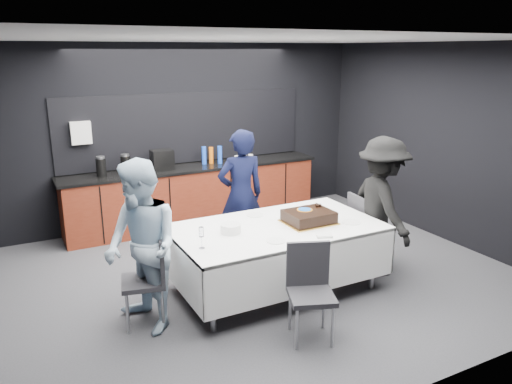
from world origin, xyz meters
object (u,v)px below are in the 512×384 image
(chair_near, at_px, (310,284))
(party_table, at_px, (276,237))
(person_center, at_px, (241,195))
(person_right, at_px, (382,207))
(plate_stack, at_px, (231,228))
(person_left, at_px, (142,247))
(champagne_flute, at_px, (201,233))
(chair_left, at_px, (151,273))
(chair_right, at_px, (364,224))
(cake_assembly, at_px, (309,217))

(chair_near, bearing_deg, party_table, 78.73)
(person_center, relative_size, person_right, 1.01)
(plate_stack, distance_m, person_left, 1.02)
(chair_near, bearing_deg, plate_stack, 109.27)
(party_table, relative_size, person_left, 1.35)
(champagne_flute, distance_m, person_right, 2.36)
(person_center, bearing_deg, person_right, 141.54)
(chair_left, distance_m, person_right, 2.87)
(chair_near, xyz_separation_m, person_center, (0.25, 2.01, 0.33))
(chair_left, height_order, chair_right, same)
(person_right, bearing_deg, chair_right, 13.96)
(champagne_flute, xyz_separation_m, person_left, (-0.57, 0.11, -0.08))
(chair_left, distance_m, person_center, 1.89)
(person_center, xyz_separation_m, person_left, (-1.62, -1.14, -0.01))
(champagne_flute, distance_m, person_center, 1.63)
(person_left, bearing_deg, party_table, 80.77)
(chair_left, height_order, person_center, person_center)
(party_table, relative_size, champagne_flute, 10.36)
(cake_assembly, bearing_deg, chair_right, 11.08)
(chair_near, distance_m, person_right, 1.79)
(champagne_flute, bearing_deg, person_right, 1.13)
(party_table, bearing_deg, chair_near, -101.27)
(chair_right, xyz_separation_m, person_left, (-2.92, -0.23, 0.32))
(chair_left, distance_m, person_left, 0.34)
(party_table, relative_size, person_center, 1.34)
(party_table, bearing_deg, champagne_flute, -167.35)
(party_table, relative_size, chair_left, 2.51)
(party_table, relative_size, plate_stack, 10.60)
(person_right, bearing_deg, cake_assembly, 95.37)
(chair_left, bearing_deg, plate_stack, 4.56)
(chair_right, xyz_separation_m, person_center, (-1.30, 0.91, 0.33))
(person_left, bearing_deg, cake_assembly, 77.78)
(champagne_flute, xyz_separation_m, chair_left, (-0.48, 0.19, -0.40))
(party_table, xyz_separation_m, plate_stack, (-0.55, 0.04, 0.19))
(person_right, bearing_deg, plate_stack, 94.85)
(party_table, height_order, cake_assembly, cake_assembly)
(party_table, height_order, chair_right, chair_right)
(party_table, relative_size, chair_right, 2.51)
(plate_stack, relative_size, chair_near, 0.24)
(person_left, bearing_deg, chair_near, 44.25)
(party_table, relative_size, cake_assembly, 4.13)
(person_left, bearing_deg, person_center, 111.86)
(person_left, distance_m, person_right, 2.93)
(cake_assembly, distance_m, person_center, 1.15)
(plate_stack, relative_size, person_left, 0.13)
(plate_stack, height_order, person_right, person_right)
(chair_left, xyz_separation_m, person_center, (1.53, 1.06, 0.33))
(party_table, relative_size, chair_near, 2.51)
(cake_assembly, height_order, champagne_flute, champagne_flute)
(plate_stack, bearing_deg, chair_near, -70.73)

